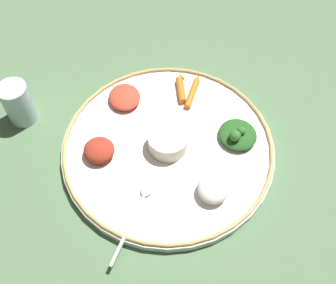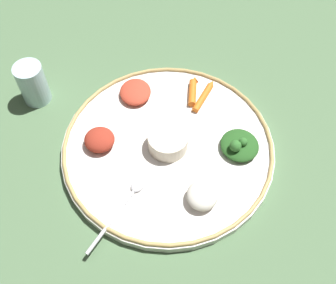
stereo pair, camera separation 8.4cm
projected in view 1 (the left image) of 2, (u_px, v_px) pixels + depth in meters
The scene contains 12 objects.
ground_plane at pixel (168, 151), 0.87m from camera, with size 2.40×2.40×0.00m, color #4C6B47.
platter at pixel (168, 149), 0.86m from camera, with size 0.43×0.43×0.02m, color white.
platter_rim at pixel (168, 145), 0.85m from camera, with size 0.43×0.43×0.01m, color tan.
center_bowl at pixel (168, 141), 0.84m from camera, with size 0.08×0.08×0.04m.
spoon at pixel (138, 208), 0.77m from camera, with size 0.05×0.18×0.01m.
greens_pile at pixel (238, 135), 0.85m from camera, with size 0.11×0.11×0.04m.
carrot_near_spoon at pixel (193, 91), 0.92m from camera, with size 0.02×0.10×0.01m.
carrot_outer at pixel (182, 88), 0.93m from camera, with size 0.04×0.08×0.02m.
mound_berbere_red at pixel (124, 97), 0.91m from camera, with size 0.08×0.07×0.02m, color #B73D28.
mound_beet at pixel (99, 150), 0.83m from camera, with size 0.06×0.06×0.03m, color maroon.
mound_rice_white at pixel (213, 189), 0.78m from camera, with size 0.06×0.06×0.03m, color silver.
drinking_glass at pixel (19, 105), 0.88m from camera, with size 0.06×0.06×0.10m.
Camera 1 is at (0.09, -0.46, 0.73)m, focal length 44.94 mm.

